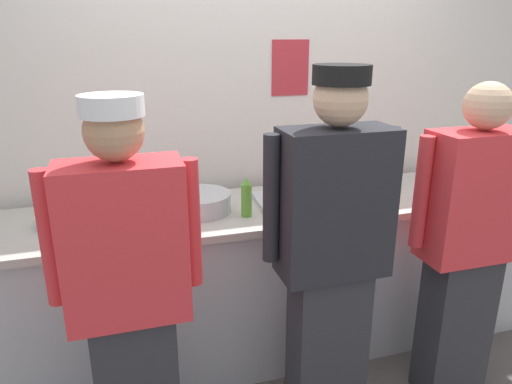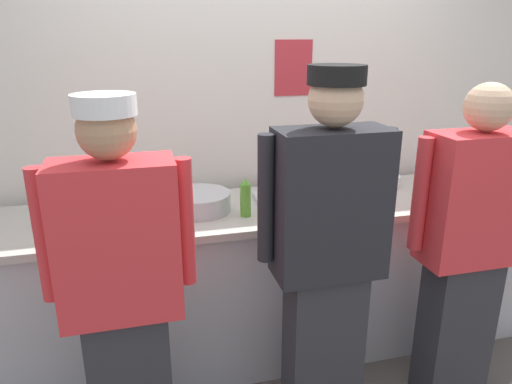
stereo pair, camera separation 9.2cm
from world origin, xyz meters
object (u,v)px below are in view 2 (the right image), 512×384
Objects in this scene: plate_stack_front at (384,181)px; ramekin_red_sauce at (369,202)px; plate_stack_rear at (60,217)px; sheet_tray at (301,200)px; chef_near_left at (123,291)px; mixing_bowl_steel at (199,202)px; chef_center at (328,252)px; squeeze_bottle_primary at (245,198)px; chef_far_right at (467,246)px; ramekin_yellow_sauce at (446,196)px.

plate_stack_front reaches higher than ramekin_red_sauce.
ramekin_red_sauce is at bearing -130.31° from plate_stack_front.
sheet_tray is (1.31, -0.01, -0.02)m from plate_stack_rear.
plate_stack_front is 0.40m from ramekin_red_sauce.
plate_stack_rear is at bearing 179.51° from sheet_tray.
chef_near_left is 0.81m from mixing_bowl_steel.
sheet_tray is at bearing 34.39° from chef_near_left.
sheet_tray is at bearing 80.40° from chef_center.
mixing_bowl_steel is 0.96m from ramekin_red_sauce.
plate_stack_front is at bearing 16.60° from squeeze_bottle_primary.
chef_near_left is 1.21m from sheet_tray.
mixing_bowl_steel is at bearing 59.68° from chef_near_left.
chef_near_left is 0.95× the size of chef_center.
chef_center is 0.59m from squeeze_bottle_primary.
squeeze_bottle_primary is (0.94, -0.14, 0.07)m from plate_stack_rear.
plate_stack_front is (-0.02, 0.80, 0.09)m from chef_far_right.
ramekin_red_sauce reaches higher than sheet_tray.
chef_center is 1.37m from plate_stack_rear.
chef_near_left is 3.21× the size of sheet_tray.
chef_center is 3.37× the size of sheet_tray.
chef_near_left reaches higher than mixing_bowl_steel.
sheet_tray is 2.44× the size of squeeze_bottle_primary.
chef_near_left is 15.33× the size of ramekin_red_sauce.
ramekin_yellow_sauce is at bearing -56.77° from plate_stack_front.
squeeze_bottle_primary is 1.96× the size of ramekin_red_sauce.
squeeze_bottle_primary is (0.23, -0.14, 0.05)m from mixing_bowl_steel.
plate_stack_front is 0.39× the size of sheet_tray.
sheet_tray is 4.77× the size of ramekin_red_sauce.
chef_near_left is 20.00× the size of ramekin_yellow_sauce.
plate_stack_rear is at bearing 161.20° from chef_far_right.
squeeze_bottle_primary reaches higher than plate_stack_rear.
mixing_bowl_steel is (0.71, -0.00, 0.02)m from plate_stack_rear.
chef_far_right is 19.99× the size of ramekin_yellow_sauce.
chef_far_right is 15.33× the size of ramekin_red_sauce.
plate_stack_front is 1.21m from mixing_bowl_steel.
sheet_tray is at bearing -0.86° from mixing_bowl_steel.
mixing_bowl_steel is at bearing 148.31° from squeeze_bottle_primary.
chef_center is 16.10× the size of ramekin_red_sauce.
chef_far_right is at bearing -61.11° from ramekin_red_sauce.
chef_near_left is 0.85m from squeeze_bottle_primary.
ramekin_red_sauce is at bearing -22.89° from sheet_tray.
plate_stack_rear is (-1.93, 0.66, 0.09)m from chef_far_right.
ramekin_red_sauce is at bearing -1.21° from squeeze_bottle_primary.
plate_stack_front reaches higher than plate_stack_rear.
sheet_tray is (-0.63, 0.65, 0.07)m from chef_far_right.
chef_center reaches higher than ramekin_red_sauce.
sheet_tray is at bearing 167.90° from ramekin_yellow_sauce.
squeeze_bottle_primary is (-0.97, -0.29, 0.07)m from plate_stack_front.
plate_stack_rear is at bearing -175.66° from plate_stack_front.
plate_stack_rear is 0.42× the size of sheet_tray.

